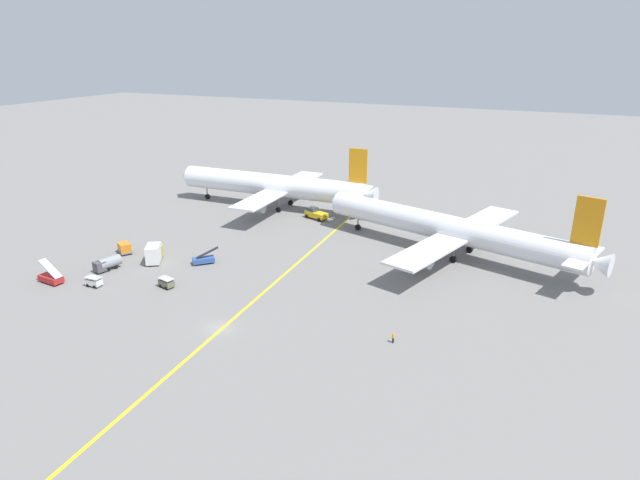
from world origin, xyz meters
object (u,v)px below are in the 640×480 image
airliner_being_pushed (449,229)px  gse_belt_loader_portside (204,259)px  ground_crew_ramp_agent_by_cones (393,338)px  gse_container_dolly_flat (124,248)px  airliner_at_gate_left (273,185)px  gse_catering_truck_tall (154,253)px  gse_baggage_cart_near_cluster (94,282)px  gse_baggage_cart_trailing (166,283)px  gse_fuel_bowser_stubby (107,263)px  pushback_tug (316,214)px  gse_stair_truck_yellow (51,277)px

airliner_being_pushed → gse_belt_loader_portside: bearing=-149.5°
ground_crew_ramp_agent_by_cones → gse_belt_loader_portside: bearing=162.6°
gse_container_dolly_flat → ground_crew_ramp_agent_by_cones: gse_container_dolly_flat is taller
airliner_at_gate_left → ground_crew_ramp_agent_by_cones: airliner_at_gate_left is taller
gse_container_dolly_flat → gse_catering_truck_tall: bearing=-6.2°
airliner_at_gate_left → gse_baggage_cart_near_cluster: size_ratio=19.64×
airliner_being_pushed → gse_baggage_cart_trailing: (-40.20, -35.38, -4.35)m
gse_catering_truck_tall → gse_baggage_cart_trailing: size_ratio=2.07×
gse_fuel_bowser_stubby → pushback_tug: bearing=63.4°
gse_catering_truck_tall → airliner_at_gate_left: bearing=85.5°
gse_fuel_bowser_stubby → gse_baggage_cart_trailing: size_ratio=1.73×
airliner_at_gate_left → airliner_being_pushed: (46.62, -13.99, -0.48)m
gse_stair_truck_yellow → gse_belt_loader_portside: bearing=43.7°
gse_baggage_cart_near_cluster → ground_crew_ramp_agent_by_cones: size_ratio=1.78×
gse_container_dolly_flat → gse_stair_truck_yellow: gse_stair_truck_yellow is taller
gse_fuel_bowser_stubby → ground_crew_ramp_agent_by_cones: (55.25, -2.99, -0.53)m
gse_belt_loader_portside → airliner_at_gate_left: bearing=98.8°
gse_baggage_cart_near_cluster → gse_catering_truck_tall: bearing=81.7°
gse_stair_truck_yellow → gse_baggage_cart_near_cluster: 8.12m
gse_fuel_bowser_stubby → ground_crew_ramp_agent_by_cones: gse_fuel_bowser_stubby is taller
gse_catering_truck_tall → gse_belt_loader_portside: bearing=18.1°
pushback_tug → gse_baggage_cart_near_cluster: 53.37m
airliner_being_pushed → gse_stair_truck_yellow: size_ratio=12.11×
gse_belt_loader_portside → ground_crew_ramp_agent_by_cones: 42.98m
airliner_at_gate_left → gse_catering_truck_tall: size_ratio=8.72×
gse_belt_loader_portside → ground_crew_ramp_agent_by_cones: (41.02, -12.84, -0.03)m
airliner_being_pushed → gse_fuel_bowser_stubby: (-54.94, -33.85, -3.88)m
gse_baggage_cart_trailing → airliner_at_gate_left: bearing=97.4°
gse_fuel_bowser_stubby → gse_container_dolly_flat: bearing=112.1°
gse_belt_loader_portside → gse_stair_truck_yellow: 26.20m
pushback_tug → airliner_being_pushed: bearing=-16.6°
gse_container_dolly_flat → gse_baggage_cart_near_cluster: (6.32, -14.02, -0.31)m
gse_stair_truck_yellow → ground_crew_ramp_agent_by_cones: (59.95, 5.26, -0.23)m
airliner_at_gate_left → gse_container_dolly_flat: airliner_at_gate_left is taller
gse_fuel_bowser_stubby → airliner_at_gate_left: bearing=80.1°
gse_fuel_bowser_stubby → gse_catering_truck_tall: 8.55m
gse_fuel_bowser_stubby → gse_baggage_cart_near_cluster: bearing=-63.2°
gse_catering_truck_tall → gse_baggage_cart_near_cluster: 13.30m
gse_belt_loader_portside → gse_container_dolly_flat: bearing=-173.1°
gse_container_dolly_flat → gse_baggage_cart_near_cluster: 15.38m
pushback_tug → gse_baggage_cart_trailing: size_ratio=2.91×
gse_belt_loader_portside → gse_container_dolly_flat: (-17.37, -2.10, 0.35)m
gse_belt_loader_portside → gse_stair_truck_yellow: bearing=-136.3°
airliner_being_pushed → gse_baggage_cart_trailing: airliner_being_pushed is taller
pushback_tug → gse_belt_loader_portside: size_ratio=1.98×
gse_fuel_bowser_stubby → gse_stair_truck_yellow: size_ratio=1.09×
gse_container_dolly_flat → gse_stair_truck_yellow: (-1.55, -16.01, -0.15)m
gse_baggage_cart_near_cluster → ground_crew_ramp_agent_by_cones: gse_baggage_cart_near_cluster is taller
gse_catering_truck_tall → gse_belt_loader_portside: (9.14, 2.99, -0.93)m
pushback_tug → gse_baggage_cart_trailing: pushback_tug is taller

